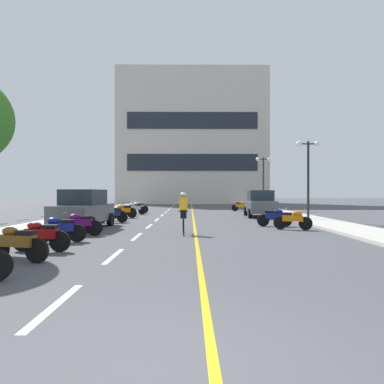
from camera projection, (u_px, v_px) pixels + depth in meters
The scene contains 35 objects.
ground_plane at pixel (189, 216), 24.22m from camera, with size 140.00×140.00×0.00m, color #47474C.
curb_left at pixel (98, 213), 27.17m from camera, with size 2.40×72.00×0.12m, color #B7B2A8.
curb_right at pixel (281, 213), 27.27m from camera, with size 2.40×72.00×0.12m, color #B7B2A8.
lane_dash_0 at pixel (56, 305), 5.21m from camera, with size 0.14×2.20×0.01m, color silver.
lane_dash_1 at pixel (114, 256), 9.21m from camera, with size 0.14×2.20×0.01m, color silver.
lane_dash_2 at pixel (137, 237), 13.21m from camera, with size 0.14×2.20×0.01m, color silver.
lane_dash_3 at pixel (149, 226), 17.21m from camera, with size 0.14×2.20×0.01m, color silver.
lane_dash_4 at pixel (157, 220), 21.21m from camera, with size 0.14×2.20×0.01m, color silver.
lane_dash_5 at pixel (162, 215), 25.21m from camera, with size 0.14×2.20×0.01m, color silver.
lane_dash_6 at pixel (166, 212), 29.21m from camera, with size 0.14×2.20×0.01m, color silver.
lane_dash_7 at pixel (169, 210), 33.21m from camera, with size 0.14×2.20×0.01m, color silver.
lane_dash_8 at pixel (171, 208), 37.20m from camera, with size 0.14×2.20×0.01m, color silver.
lane_dash_9 at pixel (173, 206), 41.20m from camera, with size 0.14×2.20×0.01m, color silver.
lane_dash_10 at pixel (174, 205), 45.20m from camera, with size 0.14×2.20×0.01m, color silver.
lane_dash_11 at pixel (176, 204), 49.20m from camera, with size 0.14×2.20×0.01m, color silver.
centre_line_yellow at pixel (193, 214), 27.22m from camera, with size 0.12×66.00×0.01m, color gold.
office_building at pixel (192, 139), 52.30m from camera, with size 21.63×8.28×19.46m.
street_lamp_mid at pixel (308, 161), 20.79m from camera, with size 1.46×0.36×4.66m.
street_lamp_far at pixel (263, 171), 32.83m from camera, with size 1.46×0.36×4.88m.
parked_car_near at pixel (84, 209), 16.13m from camera, with size 2.15×4.31×1.82m.
parked_car_mid at pixel (260, 203), 23.75m from camera, with size 2.12×4.29×1.82m.
motorcycle_1 at pixel (17, 243), 8.42m from camera, with size 1.68×0.67×0.92m.
motorcycle_2 at pixel (41, 235), 9.86m from camera, with size 1.70×0.60×0.92m.
motorcycle_3 at pixel (60, 229), 11.63m from camera, with size 1.68×0.66×0.92m.
motorcycle_4 at pixel (80, 224), 13.39m from camera, with size 1.69×0.60×0.92m.
motorcycle_5 at pixel (293, 219), 15.62m from camera, with size 1.65×0.78×0.92m.
motorcycle_6 at pixel (275, 217), 17.11m from camera, with size 1.70×0.60×0.92m.
motorcycle_7 at pixel (112, 214), 19.15m from camera, with size 1.69×0.63×0.92m.
motorcycle_8 at pixel (112, 213), 20.60m from camera, with size 1.69×0.60×0.92m.
motorcycle_9 at pixel (123, 211), 22.55m from camera, with size 1.70×0.60×0.92m.
motorcycle_10 at pixel (124, 210), 24.28m from camera, with size 1.70×0.60×0.92m.
motorcycle_11 at pixel (135, 208), 26.22m from camera, with size 1.70×0.60×0.92m.
motorcycle_12 at pixel (139, 207), 28.25m from camera, with size 1.64×0.79×0.92m.
motorcycle_13 at pixel (241, 206), 30.55m from camera, with size 1.63×0.81×0.92m.
cyclist_rider at pixel (183, 212), 14.03m from camera, with size 0.42×1.77×1.71m.
Camera 1 is at (0.02, -3.22, 1.70)m, focal length 32.43 mm.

